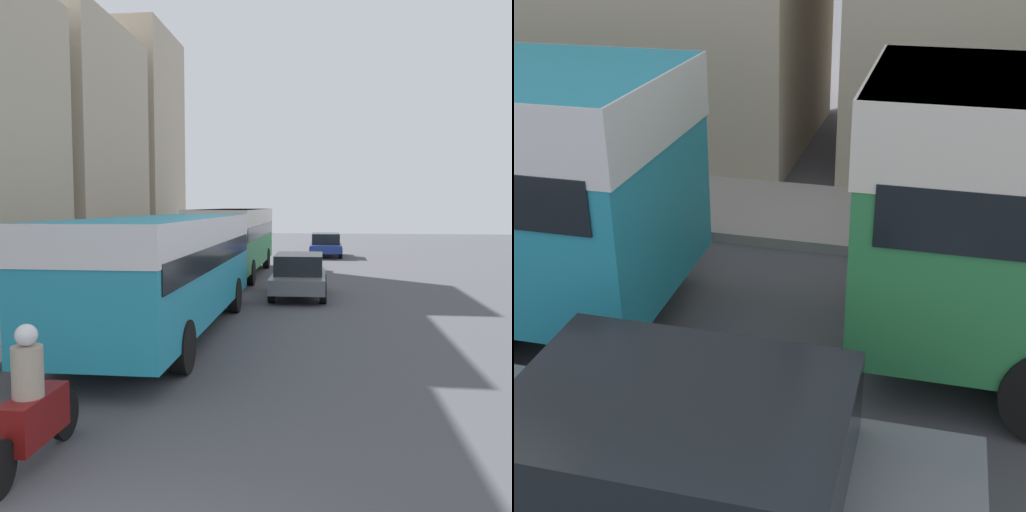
# 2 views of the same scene
# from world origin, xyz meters

# --- Properties ---
(car_crossing) EXTENTS (1.85, 3.96, 1.46)m
(car_crossing) POSITION_xyz_m (1.19, 15.66, 0.76)
(car_crossing) COLOR slate
(car_crossing) RESTS_ON ground_plane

